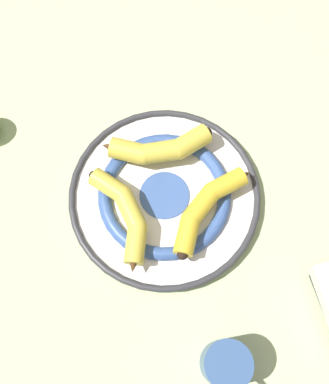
{
  "coord_description": "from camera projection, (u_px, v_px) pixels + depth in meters",
  "views": [
    {
      "loc": [
        -0.32,
        -0.02,
        0.82
      ],
      "look_at": [
        -0.04,
        -0.01,
        0.04
      ],
      "focal_mm": 42.0,
      "sensor_mm": 36.0,
      "label": 1
    }
  ],
  "objects": [
    {
      "name": "decorative_bowl",
      "position": [
        164.0,
        196.0,
        0.85
      ],
      "size": [
        0.36,
        0.36,
        0.03
      ],
      "color": "white",
      "rests_on": "ground_plane"
    },
    {
      "name": "coffee_mug",
      "position": [
        227.0,
        366.0,
        0.72
      ],
      "size": [
        0.12,
        0.09,
        0.09
      ],
      "rotation": [
        0.0,
        0.0,
        3.71
      ],
      "color": "#335184",
      "rests_on": "ground_plane"
    },
    {
      "name": "banana_a",
      "position": [
        126.0,
        215.0,
        0.8
      ],
      "size": [
        0.19,
        0.11,
        0.03
      ],
      "rotation": [
        0.0,
        0.0,
        0.48
      ],
      "color": "gold",
      "rests_on": "decorative_bowl"
    },
    {
      "name": "banana_b",
      "position": [
        158.0,
        149.0,
        0.84
      ],
      "size": [
        0.09,
        0.21,
        0.04
      ],
      "rotation": [
        0.0,
        0.0,
        -1.37
      ],
      "color": "gold",
      "rests_on": "decorative_bowl"
    },
    {
      "name": "banana_c",
      "position": [
        207.0,
        206.0,
        0.8
      ],
      "size": [
        0.18,
        0.14,
        0.04
      ],
      "rotation": [
        0.0,
        0.0,
        -3.76
      ],
      "color": "gold",
      "rests_on": "decorative_bowl"
    },
    {
      "name": "ground_plane",
      "position": [
        159.0,
        179.0,
        0.88
      ],
      "size": [
        2.8,
        2.8,
        0.0
      ],
      "primitive_type": "plane",
      "color": "#B2C693"
    }
  ]
}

